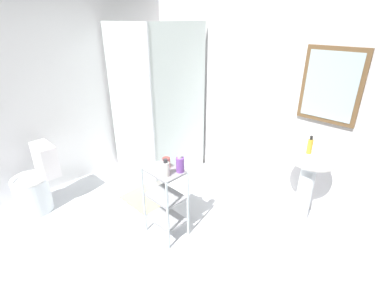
# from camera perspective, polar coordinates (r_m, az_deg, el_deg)

# --- Properties ---
(ground_plane) EXTENTS (4.20, 4.20, 0.02)m
(ground_plane) POSITION_cam_1_polar(r_m,az_deg,el_deg) (2.83, -9.84, -22.36)
(ground_plane) COLOR silver
(wall_back) EXTENTS (4.20, 0.14, 2.50)m
(wall_back) POSITION_cam_1_polar(r_m,az_deg,el_deg) (3.42, 14.70, 10.40)
(wall_back) COLOR silver
(wall_back) RESTS_ON ground_plane
(wall_left) EXTENTS (0.10, 4.20, 2.50)m
(wall_left) POSITION_cam_1_polar(r_m,az_deg,el_deg) (3.74, -28.67, 9.34)
(wall_left) COLOR silver
(wall_left) RESTS_ON ground_plane
(shower_stall) EXTENTS (0.92, 0.92, 2.00)m
(shower_stall) POSITION_cam_1_polar(r_m,az_deg,el_deg) (3.95, -6.86, 0.78)
(shower_stall) COLOR white
(shower_stall) RESTS_ON ground_plane
(pedestal_sink) EXTENTS (0.46, 0.37, 0.81)m
(pedestal_sink) POSITION_cam_1_polar(r_m,az_deg,el_deg) (3.08, 22.57, -5.90)
(pedestal_sink) COLOR white
(pedestal_sink) RESTS_ON ground_plane
(sink_faucet) EXTENTS (0.03, 0.03, 0.10)m
(sink_faucet) POSITION_cam_1_polar(r_m,az_deg,el_deg) (3.06, 24.30, -0.48)
(sink_faucet) COLOR silver
(sink_faucet) RESTS_ON pedestal_sink
(toilet) EXTENTS (0.37, 0.49, 0.76)m
(toilet) POSITION_cam_1_polar(r_m,az_deg,el_deg) (3.64, -29.29, -7.29)
(toilet) COLOR white
(toilet) RESTS_ON ground_plane
(storage_cart) EXTENTS (0.38, 0.28, 0.74)m
(storage_cart) POSITION_cam_1_polar(r_m,az_deg,el_deg) (2.79, -5.44, -10.75)
(storage_cart) COLOR silver
(storage_cart) RESTS_ON ground_plane
(hand_soap_bottle) EXTENTS (0.05, 0.05, 0.18)m
(hand_soap_bottle) POSITION_cam_1_polar(r_m,az_deg,el_deg) (2.96, 22.94, -0.36)
(hand_soap_bottle) COLOR gold
(hand_soap_bottle) RESTS_ON pedestal_sink
(lotion_bottle_white) EXTENTS (0.07, 0.07, 0.17)m
(lotion_bottle_white) POSITION_cam_1_polar(r_m,az_deg,el_deg) (2.49, -5.38, -5.05)
(lotion_bottle_white) COLOR white
(lotion_bottle_white) RESTS_ON storage_cart
(conditioner_bottle_purple) EXTENTS (0.08, 0.08, 0.17)m
(conditioner_bottle_purple) POSITION_cam_1_polar(r_m,az_deg,el_deg) (2.55, -2.44, -4.17)
(conditioner_bottle_purple) COLOR purple
(conditioner_bottle_purple) RESTS_ON storage_cart
(rinse_cup) EXTENTS (0.07, 0.07, 0.10)m
(rinse_cup) POSITION_cam_1_polar(r_m,az_deg,el_deg) (2.64, -5.25, -3.83)
(rinse_cup) COLOR #B24742
(rinse_cup) RESTS_ON storage_cart
(bath_mat) EXTENTS (0.60, 0.40, 0.02)m
(bath_mat) POSITION_cam_1_polar(r_m,az_deg,el_deg) (3.51, -9.12, -11.24)
(bath_mat) COLOR tan
(bath_mat) RESTS_ON ground_plane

